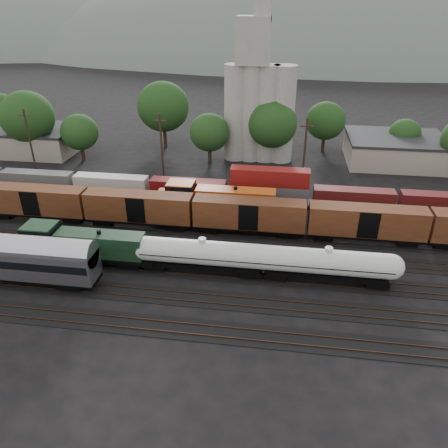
# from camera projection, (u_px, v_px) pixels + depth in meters

# --- Properties ---
(ground) EXTENTS (600.00, 600.00, 0.00)m
(ground) POSITION_uv_depth(u_px,v_px,m) (210.00, 251.00, 56.43)
(ground) COLOR black
(tracks) EXTENTS (180.00, 33.20, 0.20)m
(tracks) POSITION_uv_depth(u_px,v_px,m) (210.00, 251.00, 56.41)
(tracks) COLOR black
(tracks) RESTS_ON ground
(green_locomotive) EXTENTS (17.71, 3.12, 4.69)m
(green_locomotive) POSITION_uv_depth(u_px,v_px,m) (76.00, 244.00, 52.73)
(green_locomotive) COLOR black
(green_locomotive) RESTS_ON ground
(tank_car_a) EXTENTS (16.83, 3.01, 4.41)m
(tank_car_a) POSITION_uv_depth(u_px,v_px,m) (202.00, 254.00, 50.82)
(tank_car_a) COLOR silver
(tank_car_a) RESTS_ON ground
(tank_car_b) EXTENTS (16.76, 3.00, 4.39)m
(tank_car_b) POSITION_uv_depth(u_px,v_px,m) (327.00, 263.00, 49.06)
(tank_car_b) COLOR silver
(tank_car_b) RESTS_ON ground
(orange_locomotive) EXTENTS (19.25, 3.21, 4.81)m
(orange_locomotive) POSITION_uv_depth(u_px,v_px,m) (213.00, 199.00, 64.03)
(orange_locomotive) COLOR black
(orange_locomotive) RESTS_ON ground
(boxcar_string) EXTENTS (122.80, 2.90, 4.20)m
(boxcar_string) POSITION_uv_depth(u_px,v_px,m) (86.00, 204.00, 61.63)
(boxcar_string) COLOR black
(boxcar_string) RESTS_ON ground
(container_wall) EXTENTS (182.38, 2.60, 5.80)m
(container_wall) POSITION_uv_depth(u_px,v_px,m) (301.00, 193.00, 66.98)
(container_wall) COLOR black
(container_wall) RESTS_ON ground
(grain_silo) EXTENTS (13.40, 5.00, 29.00)m
(grain_silo) POSITION_uv_depth(u_px,v_px,m) (258.00, 102.00, 82.19)
(grain_silo) COLOR #A3A196
(grain_silo) RESTS_ON ground
(industrial_sheds) EXTENTS (119.38, 17.26, 5.10)m
(industrial_sheds) POSITION_uv_depth(u_px,v_px,m) (274.00, 149.00, 85.21)
(industrial_sheds) COLOR #9E937F
(industrial_sheds) RESTS_ON ground
(tree_band) EXTENTS (163.43, 21.41, 13.70)m
(tree_band) POSITION_uv_depth(u_px,v_px,m) (215.00, 122.00, 85.27)
(tree_band) COLOR black
(tree_band) RESTS_ON ground
(utility_poles) EXTENTS (122.20, 0.36, 12.00)m
(utility_poles) POSITION_uv_depth(u_px,v_px,m) (232.00, 151.00, 72.73)
(utility_poles) COLOR black
(utility_poles) RESTS_ON ground
(distant_hills) EXTENTS (860.00, 286.00, 130.00)m
(distant_hills) POSITION_uv_depth(u_px,v_px,m) (312.00, 77.00, 290.32)
(distant_hills) COLOR #59665B
(distant_hills) RESTS_ON ground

